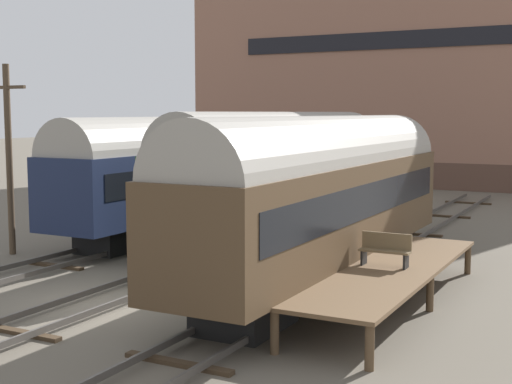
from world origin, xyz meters
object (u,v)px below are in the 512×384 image
at_px(train_car_green, 283,167).
at_px(utility_pole, 9,156).
at_px(train_car_navy, 184,167).
at_px(bench, 386,249).
at_px(train_car_brown, 323,190).

relative_size(train_car_green, utility_pole, 2.29).
bearing_deg(train_car_green, train_car_navy, -173.48).
bearing_deg(bench, train_car_navy, 146.89).
bearing_deg(utility_pole, train_car_brown, 4.11).
distance_m(train_car_green, train_car_brown, 8.26).
bearing_deg(bench, train_car_brown, 153.27).
height_order(bench, utility_pole, utility_pole).
bearing_deg(train_car_brown, bench, -26.73).
distance_m(train_car_brown, bench, 2.96).
bearing_deg(train_car_navy, train_car_green, 6.52).
height_order(train_car_brown, utility_pole, utility_pole).
xyz_separation_m(train_car_green, utility_pole, (-7.51, -7.74, 0.68)).
bearing_deg(utility_pole, train_car_green, 45.86).
xyz_separation_m(train_car_navy, train_car_brown, (9.19, -6.34, 0.05)).
relative_size(train_car_brown, utility_pole, 2.17).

